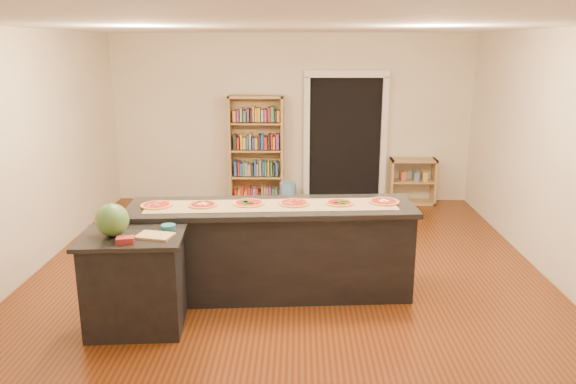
{
  "coord_description": "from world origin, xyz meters",
  "views": [
    {
      "loc": [
        0.12,
        -5.93,
        2.62
      ],
      "look_at": [
        0.0,
        0.2,
        1.0
      ],
      "focal_mm": 35.0,
      "sensor_mm": 36.0,
      "label": 1
    }
  ],
  "objects_px": {
    "bookshelf": "(256,150)",
    "waste_bin": "(288,194)",
    "low_shelf": "(412,181)",
    "kitchen_island": "(272,249)",
    "watermelon": "(112,220)",
    "side_counter": "(135,282)"
  },
  "relations": [
    {
      "from": "bookshelf",
      "to": "waste_bin",
      "type": "height_order",
      "value": "bookshelf"
    },
    {
      "from": "low_shelf",
      "to": "bookshelf",
      "type": "bearing_deg",
      "value": 179.92
    },
    {
      "from": "bookshelf",
      "to": "low_shelf",
      "type": "xyz_separation_m",
      "value": [
        2.62,
        -0.0,
        -0.52
      ]
    },
    {
      "from": "bookshelf",
      "to": "kitchen_island",
      "type": "bearing_deg",
      "value": -83.22
    },
    {
      "from": "watermelon",
      "to": "kitchen_island",
      "type": "bearing_deg",
      "value": 30.67
    },
    {
      "from": "low_shelf",
      "to": "waste_bin",
      "type": "height_order",
      "value": "low_shelf"
    },
    {
      "from": "kitchen_island",
      "to": "watermelon",
      "type": "relative_size",
      "value": 9.96
    },
    {
      "from": "side_counter",
      "to": "kitchen_island",
      "type": "bearing_deg",
      "value": 29.02
    },
    {
      "from": "waste_bin",
      "to": "watermelon",
      "type": "distance_m",
      "value": 4.56
    },
    {
      "from": "bookshelf",
      "to": "low_shelf",
      "type": "bearing_deg",
      "value": -0.08
    },
    {
      "from": "kitchen_island",
      "to": "bookshelf",
      "type": "relative_size",
      "value": 1.66
    },
    {
      "from": "side_counter",
      "to": "watermelon",
      "type": "distance_m",
      "value": 0.63
    },
    {
      "from": "kitchen_island",
      "to": "watermelon",
      "type": "bearing_deg",
      "value": -153.42
    },
    {
      "from": "side_counter",
      "to": "low_shelf",
      "type": "relative_size",
      "value": 1.23
    },
    {
      "from": "side_counter",
      "to": "low_shelf",
      "type": "distance_m",
      "value": 5.59
    },
    {
      "from": "bookshelf",
      "to": "watermelon",
      "type": "relative_size",
      "value": 6.02
    },
    {
      "from": "low_shelf",
      "to": "watermelon",
      "type": "bearing_deg",
      "value": -129.17
    },
    {
      "from": "kitchen_island",
      "to": "waste_bin",
      "type": "relative_size",
      "value": 7.52
    },
    {
      "from": "waste_bin",
      "to": "bookshelf",
      "type": "bearing_deg",
      "value": 158.65
    },
    {
      "from": "bookshelf",
      "to": "waste_bin",
      "type": "xyz_separation_m",
      "value": [
        0.53,
        -0.21,
        -0.7
      ]
    },
    {
      "from": "bookshelf",
      "to": "low_shelf",
      "type": "relative_size",
      "value": 2.36
    },
    {
      "from": "kitchen_island",
      "to": "side_counter",
      "type": "bearing_deg",
      "value": -150.68
    }
  ]
}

